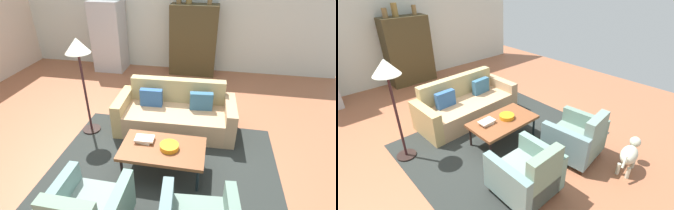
# 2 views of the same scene
# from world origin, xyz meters

# --- Properties ---
(ground_plane) EXTENTS (10.35, 10.35, 0.00)m
(ground_plane) POSITION_xyz_m (0.00, 0.00, 0.00)
(ground_plane) COLOR #A46141
(wall_back) EXTENTS (8.63, 0.12, 2.80)m
(wall_back) POSITION_xyz_m (0.00, 3.64, 1.40)
(wall_back) COLOR silver
(wall_back) RESTS_ON ground
(area_rug) EXTENTS (3.40, 2.60, 0.01)m
(area_rug) POSITION_xyz_m (0.51, -0.53, 0.00)
(area_rug) COLOR #282D2A
(area_rug) RESTS_ON ground
(couch) EXTENTS (2.13, 0.97, 0.86)m
(couch) POSITION_xyz_m (0.51, 0.61, 0.29)
(couch) COLOR tan
(couch) RESTS_ON ground
(coffee_table) EXTENTS (1.20, 0.70, 0.45)m
(coffee_table) POSITION_xyz_m (0.51, -0.58, 0.41)
(coffee_table) COLOR black
(coffee_table) RESTS_ON ground
(fruit_bowl) EXTENTS (0.27, 0.27, 0.07)m
(fruit_bowl) POSITION_xyz_m (0.61, -0.58, 0.48)
(fruit_bowl) COLOR orange
(fruit_bowl) RESTS_ON coffee_table
(book_stack) EXTENTS (0.29, 0.20, 0.06)m
(book_stack) POSITION_xyz_m (0.22, -0.48, 0.48)
(book_stack) COLOR beige
(book_stack) RESTS_ON coffee_table
(cabinet) EXTENTS (1.20, 0.51, 1.80)m
(cabinet) POSITION_xyz_m (0.54, 3.29, 0.90)
(cabinet) COLOR #41371F
(cabinet) RESTS_ON ground
(refrigerator) EXTENTS (0.80, 0.73, 1.85)m
(refrigerator) POSITION_xyz_m (-1.74, 3.19, 0.93)
(refrigerator) COLOR #B7BABF
(refrigerator) RESTS_ON ground
(floor_lamp) EXTENTS (0.40, 0.40, 1.72)m
(floor_lamp) POSITION_xyz_m (-1.00, 0.22, 1.44)
(floor_lamp) COLOR black
(floor_lamp) RESTS_ON ground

